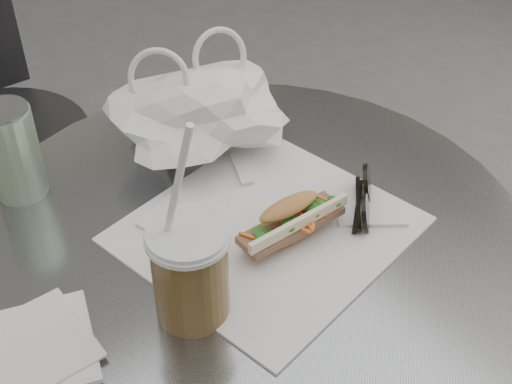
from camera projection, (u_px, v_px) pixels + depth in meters
cafe_table at (247, 364)px, 1.11m from camera, size 0.76×0.76×0.74m
chair_far at (0, 183)px, 1.62m from camera, size 0.41×0.42×0.78m
sandwich_paper at (267, 229)px, 0.94m from camera, size 0.39×0.38×0.00m
banh_mi at (290, 221)px, 0.91m from camera, size 0.18×0.08×0.06m
iced_coffee at (190, 271)px, 0.80m from camera, size 0.09×0.09×0.27m
sunglasses at (364, 200)px, 0.96m from camera, size 0.10×0.10×0.05m
plastic_bag at (201, 114)px, 1.04m from camera, size 0.30×0.27×0.12m
napkin_stack at (32, 349)px, 0.79m from camera, size 0.17×0.17×0.01m
drink_can at (13, 152)px, 0.96m from camera, size 0.07×0.07×0.14m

